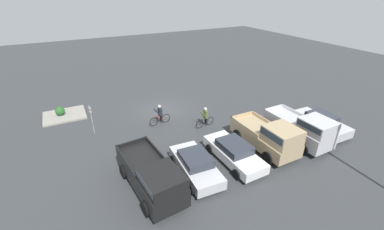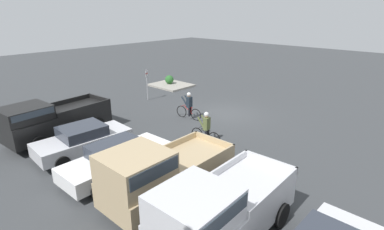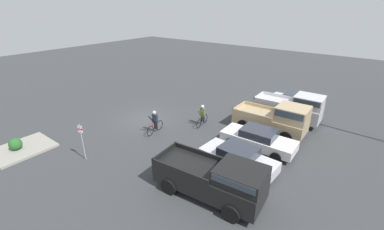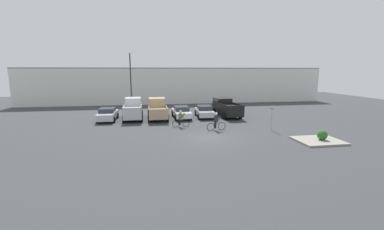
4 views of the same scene
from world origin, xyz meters
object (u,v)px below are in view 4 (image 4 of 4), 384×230
(pickup_truck_1, at_px, (157,108))
(fire_lane_sign, at_px, (272,115))
(sedan_1, at_px, (181,112))
(lamppost, at_px, (131,77))
(cyclist_1, at_px, (181,119))
(cyclist_0, at_px, (216,121))
(shrub, at_px, (322,135))
(sedan_0, at_px, (108,114))
(pickup_truck_2, at_px, (226,107))
(sedan_2, at_px, (204,111))
(pickup_truck_0, at_px, (133,109))

(pickup_truck_1, relative_size, fire_lane_sign, 2.16)
(sedan_1, height_order, lamppost, lamppost)
(cyclist_1, bearing_deg, pickup_truck_1, 112.79)
(cyclist_0, distance_m, lamppost, 16.74)
(sedan_1, xyz_separation_m, shrub, (9.71, -12.12, -0.17))
(lamppost, bearing_deg, shrub, -50.19)
(sedan_1, relative_size, cyclist_1, 2.70)
(pickup_truck_1, height_order, cyclist_1, pickup_truck_1)
(sedan_0, distance_m, fire_lane_sign, 17.68)
(sedan_1, distance_m, pickup_truck_2, 5.59)
(cyclist_0, bearing_deg, pickup_truck_2, 66.46)
(sedan_0, distance_m, sedan_2, 11.20)
(sedan_2, relative_size, fire_lane_sign, 1.88)
(sedan_0, relative_size, lamppost, 0.55)
(pickup_truck_0, height_order, pickup_truck_1, pickup_truck_0)
(pickup_truck_1, height_order, sedan_2, pickup_truck_1)
(sedan_2, xyz_separation_m, cyclist_0, (-0.37, -6.96, 0.15))
(shrub, bearing_deg, fire_lane_sign, 116.60)
(pickup_truck_0, relative_size, fire_lane_sign, 2.14)
(sedan_2, xyz_separation_m, lamppost, (-8.97, 6.90, 3.92))
(pickup_truck_0, distance_m, pickup_truck_1, 2.81)
(sedan_1, bearing_deg, lamppost, 131.68)
(pickup_truck_0, distance_m, cyclist_0, 10.87)
(sedan_1, distance_m, fire_lane_sign, 10.88)
(sedan_0, bearing_deg, cyclist_0, -31.89)
(pickup_truck_2, relative_size, cyclist_0, 2.97)
(pickup_truck_1, bearing_deg, sedan_2, -1.16)
(sedan_2, distance_m, lamppost, 11.97)
(pickup_truck_1, xyz_separation_m, sedan_1, (2.80, -0.14, -0.48))
(pickup_truck_0, xyz_separation_m, shrub, (15.32, -12.50, -0.66))
(sedan_2, relative_size, cyclist_1, 2.54)
(fire_lane_sign, bearing_deg, pickup_truck_0, 148.14)
(pickup_truck_1, xyz_separation_m, cyclist_0, (5.23, -7.07, -0.33))
(sedan_0, distance_m, lamppost, 8.43)
(cyclist_0, relative_size, lamppost, 0.23)
(pickup_truck_1, distance_m, fire_lane_sign, 13.05)
(pickup_truck_2, xyz_separation_m, shrub, (4.15, -12.39, -0.58))
(shrub, bearing_deg, cyclist_1, 145.24)
(cyclist_0, distance_m, cyclist_1, 3.72)
(sedan_1, bearing_deg, sedan_2, 0.55)
(sedan_2, xyz_separation_m, fire_lane_sign, (4.75, -7.83, 0.72))
(pickup_truck_0, height_order, shrub, pickup_truck_0)
(fire_lane_sign, distance_m, lamppost, 20.38)
(sedan_1, xyz_separation_m, cyclist_0, (2.43, -6.93, 0.15))
(sedan_2, distance_m, cyclist_1, 6.04)
(cyclist_1, bearing_deg, sedan_2, 54.75)
(lamppost, bearing_deg, sedan_0, -107.41)
(fire_lane_sign, distance_m, shrub, 4.92)
(cyclist_0, bearing_deg, sedan_2, 86.96)
(pickup_truck_2, bearing_deg, pickup_truck_0, 179.43)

